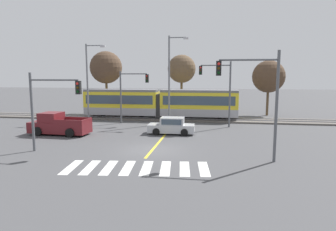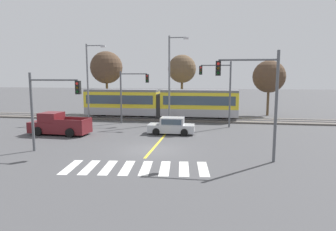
% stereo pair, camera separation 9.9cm
% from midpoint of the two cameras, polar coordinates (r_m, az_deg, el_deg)
% --- Properties ---
extents(ground_plane, '(200.00, 200.00, 0.00)m').
position_cam_midpoint_polar(ground_plane, '(21.61, -3.15, -6.58)').
color(ground_plane, '#474749').
extents(track_bed, '(120.00, 4.00, 0.18)m').
position_cam_midpoint_polar(track_bed, '(36.19, 1.85, -0.64)').
color(track_bed, '#56514C').
rests_on(track_bed, ground).
extents(rail_near, '(120.00, 0.08, 0.10)m').
position_cam_midpoint_polar(rail_near, '(35.46, 1.71, -0.58)').
color(rail_near, '#939399').
rests_on(rail_near, track_bed).
extents(rail_far, '(120.00, 0.08, 0.10)m').
position_cam_midpoint_polar(rail_far, '(36.88, 1.99, -0.26)').
color(rail_far, '#939399').
rests_on(rail_far, track_bed).
extents(light_rail_tram, '(18.50, 2.64, 3.43)m').
position_cam_midpoint_polar(light_rail_tram, '(36.30, -1.66, 2.50)').
color(light_rail_tram, '#9E9EA3').
rests_on(light_rail_tram, track_bed).
extents(crosswalk_stripe_0, '(0.88, 2.85, 0.01)m').
position_cam_midpoint_polar(crosswalk_stripe_0, '(18.59, -18.06, -9.32)').
color(crosswalk_stripe_0, silver).
rests_on(crosswalk_stripe_0, ground).
extents(crosswalk_stripe_1, '(0.88, 2.85, 0.01)m').
position_cam_midpoint_polar(crosswalk_stripe_1, '(18.25, -14.78, -9.52)').
color(crosswalk_stripe_1, silver).
rests_on(crosswalk_stripe_1, ground).
extents(crosswalk_stripe_2, '(0.88, 2.85, 0.01)m').
position_cam_midpoint_polar(crosswalk_stripe_2, '(17.96, -11.37, -9.69)').
color(crosswalk_stripe_2, silver).
rests_on(crosswalk_stripe_2, ground).
extents(crosswalk_stripe_3, '(0.88, 2.85, 0.01)m').
position_cam_midpoint_polar(crosswalk_stripe_3, '(17.73, -7.87, -9.84)').
color(crosswalk_stripe_3, silver).
rests_on(crosswalk_stripe_3, ground).
extents(crosswalk_stripe_4, '(0.88, 2.85, 0.01)m').
position_cam_midpoint_polar(crosswalk_stripe_4, '(17.58, -4.28, -9.95)').
color(crosswalk_stripe_4, silver).
rests_on(crosswalk_stripe_4, ground).
extents(crosswalk_stripe_5, '(0.88, 2.85, 0.01)m').
position_cam_midpoint_polar(crosswalk_stripe_5, '(17.49, -0.64, -10.02)').
color(crosswalk_stripe_5, silver).
rests_on(crosswalk_stripe_5, ground).
extents(crosswalk_stripe_6, '(0.88, 2.85, 0.01)m').
position_cam_midpoint_polar(crosswalk_stripe_6, '(17.47, 3.02, -10.05)').
color(crosswalk_stripe_6, silver).
rests_on(crosswalk_stripe_6, ground).
extents(crosswalk_stripe_7, '(0.88, 2.85, 0.01)m').
position_cam_midpoint_polar(crosswalk_stripe_7, '(17.51, 6.68, -10.04)').
color(crosswalk_stripe_7, silver).
rests_on(crosswalk_stripe_7, ground).
extents(lane_centre_line, '(0.20, 15.30, 0.01)m').
position_cam_midpoint_polar(lane_centre_line, '(26.79, -0.72, -3.77)').
color(lane_centre_line, gold).
rests_on(lane_centre_line, ground).
extents(sedan_crossing, '(4.24, 2.00, 1.52)m').
position_cam_midpoint_polar(sedan_crossing, '(27.31, 0.56, -2.06)').
color(sedan_crossing, '#B7BABF').
rests_on(sedan_crossing, ground).
extents(pickup_truck, '(5.49, 2.44, 1.98)m').
position_cam_midpoint_polar(pickup_truck, '(28.79, -20.24, -1.75)').
color(pickup_truck, maroon).
rests_on(pickup_truck, ground).
extents(traffic_light_far_left, '(3.25, 0.38, 5.78)m').
position_cam_midpoint_polar(traffic_light_far_left, '(33.18, -7.30, 5.08)').
color(traffic_light_far_left, '#515459').
rests_on(traffic_light_far_left, ground).
extents(traffic_light_near_right, '(3.75, 0.38, 6.80)m').
position_cam_midpoint_polar(traffic_light_near_right, '(18.95, 16.48, 4.61)').
color(traffic_light_near_right, '#515459').
rests_on(traffic_light_near_right, ground).
extents(traffic_light_far_right, '(3.25, 0.38, 6.71)m').
position_cam_midpoint_polar(traffic_light_far_right, '(31.07, 9.80, 5.84)').
color(traffic_light_far_right, '#515459').
rests_on(traffic_light_far_right, ground).
extents(traffic_light_near_left, '(3.75, 0.38, 5.51)m').
position_cam_midpoint_polar(traffic_light_near_left, '(22.12, -21.84, 2.73)').
color(traffic_light_near_left, '#515459').
rests_on(traffic_light_near_left, ground).
extents(street_lamp_west, '(2.37, 0.28, 8.86)m').
position_cam_midpoint_polar(street_lamp_west, '(35.89, -14.89, 6.97)').
color(street_lamp_west, slate).
rests_on(street_lamp_west, ground).
extents(street_lamp_centre, '(2.20, 0.28, 9.52)m').
position_cam_midpoint_polar(street_lamp_centre, '(32.81, 0.45, 7.73)').
color(street_lamp_centre, slate).
rests_on(street_lamp_centre, ground).
extents(bare_tree_far_west, '(4.36, 4.36, 8.55)m').
position_cam_midpoint_polar(bare_tree_far_west, '(41.94, -11.80, 8.91)').
color(bare_tree_far_west, brown).
rests_on(bare_tree_far_west, ground).
extents(bare_tree_west, '(3.81, 3.81, 8.09)m').
position_cam_midpoint_polar(bare_tree_west, '(41.16, 2.54, 8.82)').
color(bare_tree_west, brown).
rests_on(bare_tree_west, ground).
extents(bare_tree_east, '(4.24, 4.24, 7.27)m').
position_cam_midpoint_polar(bare_tree_east, '(41.70, 18.54, 7.03)').
color(bare_tree_east, brown).
rests_on(bare_tree_east, ground).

